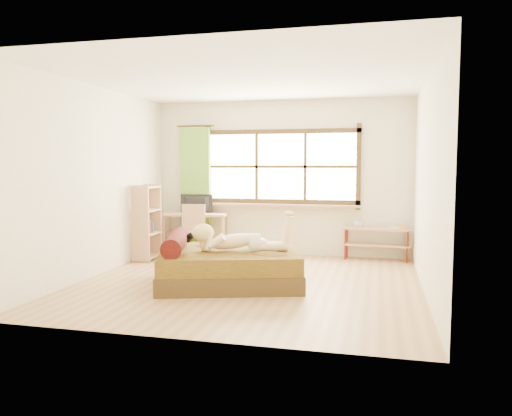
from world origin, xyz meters
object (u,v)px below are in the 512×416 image
(kitten, at_px, (182,239))
(woman, at_px, (239,230))
(bed, at_px, (226,265))
(bookshelf, at_px, (147,222))
(pipe_shelf, at_px, (377,236))
(chair, at_px, (192,228))
(desk, at_px, (195,219))

(kitten, bearing_deg, woman, -26.91)
(bed, relative_size, bookshelf, 1.74)
(woman, xyz_separation_m, kitten, (-0.87, 0.15, -0.16))
(kitten, xyz_separation_m, pipe_shelf, (2.63, 2.06, -0.17))
(chair, bearing_deg, bed, -64.98)
(woman, bearing_deg, pipe_shelf, 34.45)
(pipe_shelf, height_order, bookshelf, bookshelf)
(kitten, height_order, desk, desk)
(pipe_shelf, xyz_separation_m, bookshelf, (-3.75, -0.85, 0.23))
(bed, relative_size, pipe_shelf, 1.97)
(pipe_shelf, distance_m, bookshelf, 3.85)
(bed, height_order, desk, desk)
(desk, xyz_separation_m, chair, (0.09, -0.37, -0.12))
(bookshelf, bearing_deg, kitten, -49.23)
(kitten, xyz_separation_m, bookshelf, (-1.12, 1.21, 0.07))
(bed, height_order, kitten, bed)
(woman, relative_size, desk, 1.04)
(woman, relative_size, pipe_shelf, 1.16)
(woman, distance_m, bookshelf, 2.42)
(chair, bearing_deg, woman, -61.28)
(desk, bearing_deg, woman, -64.79)
(desk, relative_size, chair, 1.35)
(woman, distance_m, kitten, 0.90)
(woman, height_order, chair, woman)
(woman, bearing_deg, desk, 106.81)
(bed, distance_m, desk, 2.42)
(kitten, height_order, bookshelf, bookshelf)
(desk, bearing_deg, bed, -68.14)
(chair, height_order, pipe_shelf, chair)
(woman, relative_size, bookshelf, 1.02)
(chair, height_order, bookshelf, bookshelf)
(bookshelf, bearing_deg, woman, -36.39)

